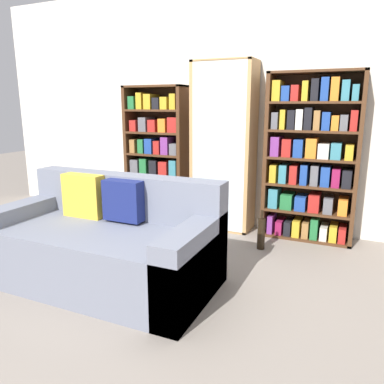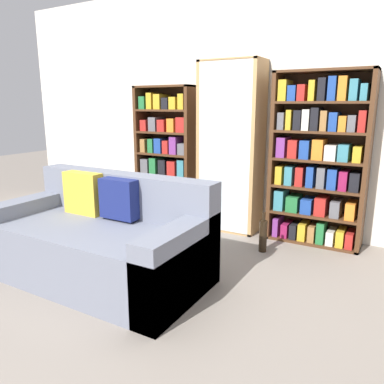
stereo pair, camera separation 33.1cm
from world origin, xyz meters
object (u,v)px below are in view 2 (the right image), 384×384
display_cabinet (231,148)px  couch (101,242)px  wine_bottle (263,236)px  bookshelf_left (167,156)px  bookshelf_right (318,161)px

display_cabinet → couch: bearing=-103.2°
display_cabinet → wine_bottle: (0.58, -0.50, -0.75)m
bookshelf_left → bookshelf_right: size_ratio=0.94×
bookshelf_left → bookshelf_right: 1.78m
couch → bookshelf_right: bookshelf_right is taller
bookshelf_left → display_cabinet: 0.86m
bookshelf_left → display_cabinet: bearing=-1.1°
couch → bookshelf_left: bearing=105.3°
couch → display_cabinet: (0.39, 1.67, 0.62)m
bookshelf_left → wine_bottle: (1.43, -0.52, -0.60)m
couch → bookshelf_right: size_ratio=1.03×
couch → bookshelf_right: bearing=51.9°
bookshelf_left → wine_bottle: bookshelf_left is taller
display_cabinet → wine_bottle: display_cabinet is taller
display_cabinet → wine_bottle: 1.07m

